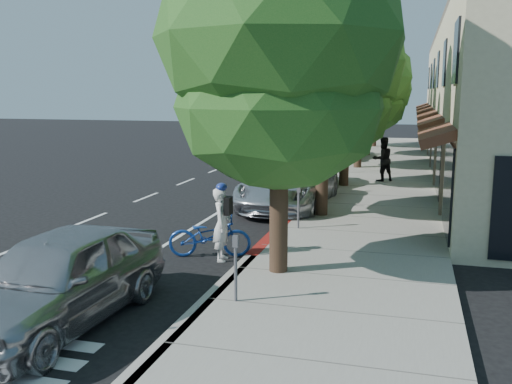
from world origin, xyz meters
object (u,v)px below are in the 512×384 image
(street_tree_1, at_px, (324,66))
(pedestrian, at_px, (383,159))
(cyclist, at_px, (222,224))
(bicycle, at_px, (210,236))
(near_car_a, at_px, (58,278))
(street_tree_3, at_px, (360,80))
(silver_suv, at_px, (288,185))
(dark_sedan, at_px, (309,172))
(white_pickup, at_px, (340,148))
(street_tree_4, at_px, (369,75))
(street_tree_5, at_px, (375,91))
(street_tree_0, at_px, (280,44))
(dark_suv_far, at_px, (337,144))
(street_tree_2, at_px, (346,92))

(street_tree_1, xyz_separation_m, pedestrian, (1.48, 7.60, -3.67))
(cyclist, relative_size, bicycle, 0.88)
(street_tree_1, xyz_separation_m, near_car_a, (-3.10, -9.50, -3.95))
(street_tree_3, distance_m, cyclist, 17.58)
(silver_suv, bearing_deg, bicycle, -93.08)
(dark_sedan, distance_m, pedestrian, 3.58)
(pedestrian, bearing_deg, near_car_a, 41.88)
(cyclist, xyz_separation_m, near_car_a, (-1.50, -4.40, -0.05))
(bicycle, relative_size, white_pickup, 0.41)
(dark_sedan, bearing_deg, street_tree_1, -76.14)
(street_tree_4, xyz_separation_m, dark_sedan, (-1.40, -12.50, -4.27))
(street_tree_5, distance_m, cyclist, 29.32)
(silver_suv, xyz_separation_m, near_car_a, (-1.70, -11.00, 0.03))
(silver_suv, bearing_deg, pedestrian, 66.88)
(near_car_a, bearing_deg, street_tree_0, 51.13)
(pedestrian, bearing_deg, dark_suv_far, -104.97)
(bicycle, xyz_separation_m, near_car_a, (-1.11, -4.60, 0.31))
(dark_sedan, height_order, pedestrian, pedestrian)
(street_tree_1, distance_m, pedestrian, 8.57)
(dark_suv_far, bearing_deg, near_car_a, -98.40)
(street_tree_5, relative_size, bicycle, 3.46)
(near_car_a, bearing_deg, pedestrian, 77.66)
(street_tree_4, bearing_deg, street_tree_3, -90.00)
(street_tree_4, relative_size, near_car_a, 1.65)
(street_tree_0, distance_m, dark_suv_far, 23.93)
(near_car_a, bearing_deg, street_tree_4, 86.23)
(street_tree_1, relative_size, silver_suv, 1.36)
(street_tree_1, bearing_deg, pedestrian, 78.96)
(near_car_a, height_order, pedestrian, pedestrian)
(street_tree_1, bearing_deg, silver_suv, 133.03)
(street_tree_4, distance_m, pedestrian, 11.20)
(street_tree_3, relative_size, pedestrian, 4.01)
(near_car_a, bearing_deg, street_tree_1, 74.59)
(street_tree_3, height_order, street_tree_5, street_tree_3)
(street_tree_0, xyz_separation_m, silver_suv, (-1.40, 7.50, -4.17))
(street_tree_1, height_order, cyclist, street_tree_1)
(street_tree_2, bearing_deg, cyclist, -98.20)
(street_tree_0, distance_m, bicycle, 4.99)
(pedestrian, bearing_deg, white_pickup, -103.86)
(street_tree_1, bearing_deg, dark_suv_far, 95.75)
(cyclist, relative_size, white_pickup, 0.36)
(silver_suv, height_order, pedestrian, pedestrian)
(street_tree_4, bearing_deg, cyclist, -93.96)
(pedestrian, bearing_deg, dark_sedan, 2.91)
(street_tree_5, height_order, pedestrian, street_tree_5)
(silver_suv, height_order, white_pickup, silver_suv)
(street_tree_3, bearing_deg, dark_sedan, -102.16)
(bicycle, bearing_deg, street_tree_0, -134.52)
(silver_suv, bearing_deg, cyclist, -89.56)
(street_tree_2, bearing_deg, white_pickup, 98.09)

